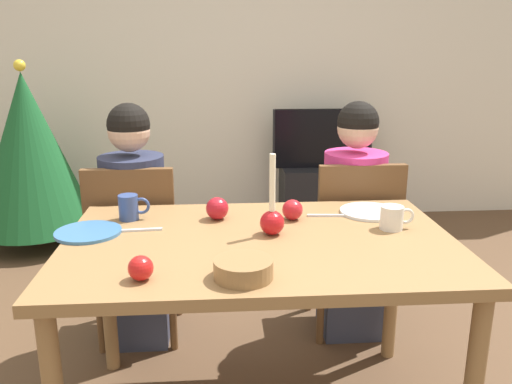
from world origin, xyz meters
name	(u,v)px	position (x,y,z in m)	size (l,w,h in m)	color
back_wall	(234,60)	(0.00, 2.60, 1.30)	(6.40, 0.10, 2.60)	beige
dining_table	(260,261)	(0.00, 0.00, 0.67)	(1.40, 0.90, 0.75)	olive
chair_left	(135,244)	(-0.54, 0.61, 0.51)	(0.40, 0.40, 0.90)	brown
chair_right	(354,238)	(0.51, 0.61, 0.51)	(0.40, 0.40, 0.90)	brown
person_left_child	(135,230)	(-0.54, 0.64, 0.57)	(0.30, 0.30, 1.17)	#33384C
person_right_child	(353,225)	(0.51, 0.64, 0.57)	(0.30, 0.30, 1.17)	#33384C
tv_stand	(321,196)	(0.68, 2.30, 0.24)	(0.64, 0.40, 0.48)	black
tv	(323,138)	(0.68, 2.30, 0.71)	(0.79, 0.05, 0.46)	black
christmas_tree	(30,151)	(-1.47, 2.02, 0.69)	(0.83, 0.83, 1.33)	brown
candle_centerpiece	(272,218)	(0.05, 0.05, 0.81)	(0.09, 0.09, 0.30)	red
plate_left	(88,232)	(-0.63, 0.11, 0.76)	(0.24, 0.24, 0.01)	teal
plate_right	(370,212)	(0.48, 0.27, 0.76)	(0.24, 0.24, 0.01)	silver
mug_left	(130,207)	(-0.50, 0.26, 0.80)	(0.12, 0.08, 0.10)	#33477F
mug_right	(393,218)	(0.51, 0.07, 0.79)	(0.13, 0.09, 0.09)	silver
fork_left	(138,230)	(-0.45, 0.12, 0.75)	(0.18, 0.01, 0.01)	silver
fork_right	(329,215)	(0.30, 0.24, 0.75)	(0.18, 0.01, 0.01)	silver
bowl_walnuts	(243,269)	(-0.08, -0.32, 0.78)	(0.18, 0.18, 0.06)	olive
apple_near_candle	(141,268)	(-0.38, -0.31, 0.79)	(0.08, 0.08, 0.08)	red
apple_by_left_plate	(292,210)	(0.15, 0.21, 0.79)	(0.08, 0.08, 0.08)	red
apple_by_right_mug	(217,208)	(-0.15, 0.24, 0.79)	(0.09, 0.09, 0.09)	#AB1622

